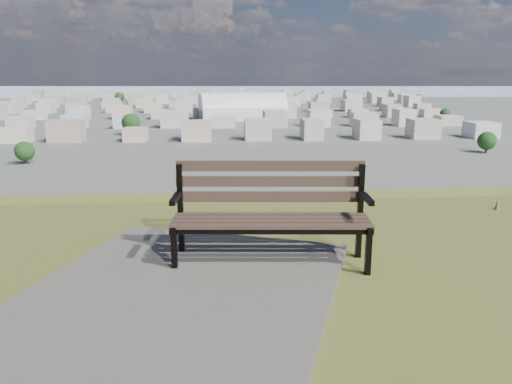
{
  "coord_description": "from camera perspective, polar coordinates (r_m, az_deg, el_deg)",
  "views": [
    {
      "loc": [
        -1.6,
        -3.47,
        26.93
      ],
      "look_at": [
        -1.09,
        3.31,
        25.3
      ],
      "focal_mm": 35.0,
      "sensor_mm": 36.0,
      "label": 1
    }
  ],
  "objects": [
    {
      "name": "city_blocks",
      "position": [
        398.61,
        -4.12,
        10.1
      ],
      "size": [
        395.0,
        361.0,
        7.0
      ],
      "color": "beige",
      "rests_on": "ground"
    },
    {
      "name": "gravel_patch",
      "position": [
        4.3,
        -10.38,
        -12.93
      ],
      "size": [
        3.75,
        4.44,
        0.08
      ],
      "primitive_type": "cube",
      "rotation": [
        0.0,
        0.0,
        -0.34
      ],
      "color": "#5A574E",
      "rests_on": "hilltop_mesa"
    },
    {
      "name": "arena",
      "position": [
        295.15,
        -1.56,
        9.22
      ],
      "size": [
        52.38,
        29.28,
        20.89
      ],
      "rotation": [
        0.0,
        0.0,
        0.18
      ],
      "color": "silver",
      "rests_on": "ground"
    },
    {
      "name": "bay_water",
      "position": [
        903.87,
        -4.28,
        11.76
      ],
      "size": [
        2400.0,
        700.0,
        0.12
      ],
      "primitive_type": "cube",
      "color": "#99AEC2",
      "rests_on": "ground"
    },
    {
      "name": "far_hills",
      "position": [
        1407.65,
        -6.9,
        13.35
      ],
      "size": [
        2050.0,
        340.0,
        60.0
      ],
      "color": "#8EA0B0",
      "rests_on": "ground"
    },
    {
      "name": "city_trees",
      "position": [
        324.18,
        -8.79,
        9.44
      ],
      "size": [
        406.52,
        387.2,
        9.98
      ],
      "color": "#322219",
      "rests_on": "ground"
    },
    {
      "name": "park_bench",
      "position": [
        5.1,
        1.69,
        -1.83
      ],
      "size": [
        2.02,
        0.79,
        1.03
      ],
      "rotation": [
        0.0,
        0.0,
        -0.08
      ],
      "color": "#49372A",
      "rests_on": "hilltop_mesa"
    },
    {
      "name": "grass_tufts",
      "position": [
        3.77,
        24.15,
        -16.63
      ],
      "size": [
        12.49,
        7.38,
        0.28
      ],
      "color": "brown",
      "rests_on": "hilltop_mesa"
    }
  ]
}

